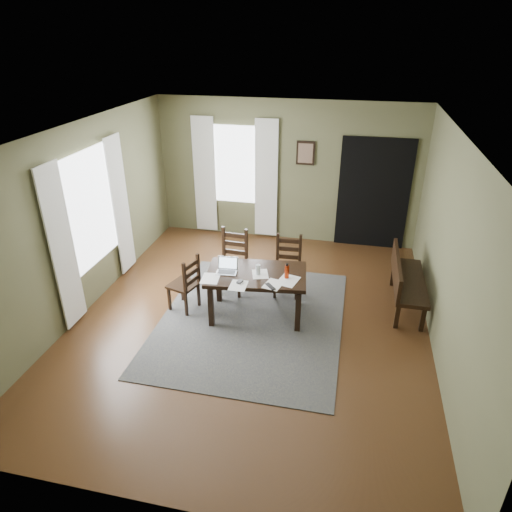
% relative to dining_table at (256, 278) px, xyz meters
% --- Properties ---
extents(ground, '(5.00, 6.00, 0.01)m').
position_rel_dining_table_xyz_m(ground, '(-0.04, -0.14, -0.63)').
color(ground, '#492C16').
extents(room_shell, '(5.02, 6.02, 2.71)m').
position_rel_dining_table_xyz_m(room_shell, '(-0.04, -0.14, 1.17)').
color(room_shell, brown).
rests_on(room_shell, ground).
extents(rug, '(2.60, 3.20, 0.01)m').
position_rel_dining_table_xyz_m(rug, '(-0.04, -0.14, -0.62)').
color(rug, '#444444').
rests_on(rug, ground).
extents(dining_table, '(1.50, 1.00, 0.70)m').
position_rel_dining_table_xyz_m(dining_table, '(0.00, 0.00, 0.00)').
color(dining_table, black).
rests_on(dining_table, rug).
extents(chair_end, '(0.48, 0.48, 0.88)m').
position_rel_dining_table_xyz_m(chair_end, '(-1.06, -0.06, -0.19)').
color(chair_end, black).
rests_on(chair_end, rug).
extents(chair_back_left, '(0.47, 0.47, 1.01)m').
position_rel_dining_table_xyz_m(chair_back_left, '(-0.53, 0.66, -0.13)').
color(chair_back_left, black).
rests_on(chair_back_left, rug).
extents(chair_back_right, '(0.44, 0.44, 0.95)m').
position_rel_dining_table_xyz_m(chair_back_right, '(0.34, 0.75, -0.16)').
color(chair_back_right, black).
rests_on(chair_back_right, rug).
extents(bench, '(0.46, 1.43, 0.81)m').
position_rel_dining_table_xyz_m(bench, '(2.11, 0.74, -0.15)').
color(bench, black).
rests_on(bench, ground).
extents(laptop, '(0.30, 0.25, 0.20)m').
position_rel_dining_table_xyz_m(laptop, '(-0.42, -0.04, 0.14)').
color(laptop, '#B7B7BC').
rests_on(laptop, dining_table).
extents(computer_mouse, '(0.08, 0.11, 0.03)m').
position_rel_dining_table_xyz_m(computer_mouse, '(-0.16, -0.32, 0.10)').
color(computer_mouse, '#3F3F42').
rests_on(computer_mouse, dining_table).
extents(tv_remote, '(0.17, 0.18, 0.02)m').
position_rel_dining_table_xyz_m(tv_remote, '(0.27, -0.34, 0.10)').
color(tv_remote, black).
rests_on(tv_remote, dining_table).
extents(drinking_glass, '(0.08, 0.08, 0.15)m').
position_rel_dining_table_xyz_m(drinking_glass, '(0.03, -0.03, 0.16)').
color(drinking_glass, silver).
rests_on(drinking_glass, dining_table).
extents(water_bottle, '(0.08, 0.08, 0.22)m').
position_rel_dining_table_xyz_m(water_bottle, '(0.44, -0.05, 0.19)').
color(water_bottle, '#95250B').
rests_on(water_bottle, dining_table).
extents(paper_a, '(0.27, 0.33, 0.00)m').
position_rel_dining_table_xyz_m(paper_a, '(-0.59, -0.29, 0.09)').
color(paper_a, white).
rests_on(paper_a, dining_table).
extents(paper_b, '(0.29, 0.34, 0.00)m').
position_rel_dining_table_xyz_m(paper_b, '(0.29, -0.27, 0.09)').
color(paper_b, white).
rests_on(paper_b, dining_table).
extents(paper_c, '(0.29, 0.34, 0.00)m').
position_rel_dining_table_xyz_m(paper_c, '(0.06, -0.02, 0.09)').
color(paper_c, white).
rests_on(paper_c, dining_table).
extents(paper_d, '(0.33, 0.39, 0.00)m').
position_rel_dining_table_xyz_m(paper_d, '(0.47, -0.12, 0.09)').
color(paper_d, white).
rests_on(paper_d, dining_table).
extents(paper_e, '(0.23, 0.30, 0.00)m').
position_rel_dining_table_xyz_m(paper_e, '(-0.16, -0.40, 0.09)').
color(paper_e, white).
rests_on(paper_e, dining_table).
extents(window_left, '(0.01, 1.30, 1.70)m').
position_rel_dining_table_xyz_m(window_left, '(-2.51, 0.06, 0.82)').
color(window_left, white).
rests_on(window_left, ground).
extents(window_back, '(1.00, 0.01, 1.50)m').
position_rel_dining_table_xyz_m(window_back, '(-1.04, 2.83, 0.82)').
color(window_back, white).
rests_on(window_back, ground).
extents(curtain_left_near, '(0.03, 0.48, 2.30)m').
position_rel_dining_table_xyz_m(curtain_left_near, '(-2.48, -0.76, 0.57)').
color(curtain_left_near, silver).
rests_on(curtain_left_near, ground).
extents(curtain_left_far, '(0.03, 0.48, 2.30)m').
position_rel_dining_table_xyz_m(curtain_left_far, '(-2.48, 0.88, 0.57)').
color(curtain_left_far, silver).
rests_on(curtain_left_far, ground).
extents(curtain_back_left, '(0.44, 0.03, 2.30)m').
position_rel_dining_table_xyz_m(curtain_back_left, '(-1.66, 2.80, 0.57)').
color(curtain_back_left, silver).
rests_on(curtain_back_left, ground).
extents(curtain_back_right, '(0.44, 0.03, 2.30)m').
position_rel_dining_table_xyz_m(curtain_back_right, '(-0.42, 2.80, 0.57)').
color(curtain_back_right, silver).
rests_on(curtain_back_right, ground).
extents(framed_picture, '(0.34, 0.03, 0.44)m').
position_rel_dining_table_xyz_m(framed_picture, '(0.31, 2.83, 1.12)').
color(framed_picture, black).
rests_on(framed_picture, ground).
extents(doorway_back, '(1.30, 0.03, 2.10)m').
position_rel_dining_table_xyz_m(doorway_back, '(1.61, 2.83, 0.42)').
color(doorway_back, black).
rests_on(doorway_back, ground).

